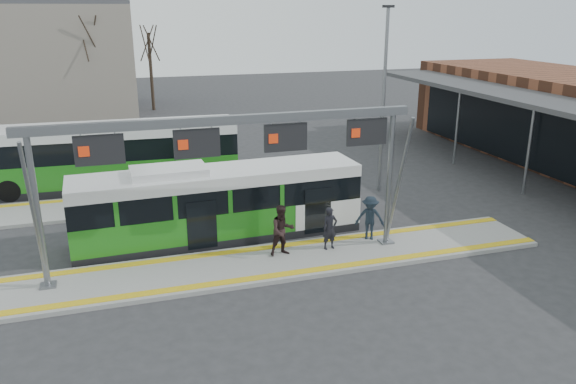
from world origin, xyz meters
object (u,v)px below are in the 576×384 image
gantry (232,147)px  passenger_c (370,218)px  passenger_b (282,230)px  hero_bus (218,204)px  passenger_a (330,228)px

gantry → passenger_c: 6.33m
passenger_b → passenger_c: bearing=1.4°
gantry → passenger_c: size_ratio=7.53×
hero_bus → passenger_b: (1.82, -2.64, -0.30)m
passenger_b → hero_bus: bearing=119.5°
hero_bus → passenger_c: size_ratio=6.46×
passenger_c → hero_bus: bearing=-176.5°
gantry → passenger_a: bearing=2.3°
gantry → passenger_a: 4.90m
gantry → passenger_b: gantry is taller
passenger_b → passenger_a: bearing=-4.9°
gantry → hero_bus: (-0.07, 2.78, -2.91)m
hero_bus → gantry: bearing=-90.7°
hero_bus → passenger_a: 4.52m
passenger_a → gantry: bearing=174.8°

